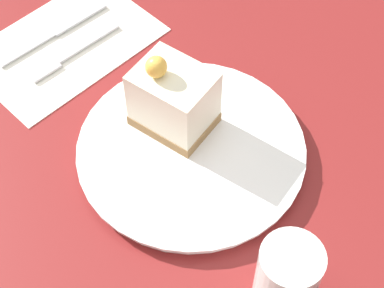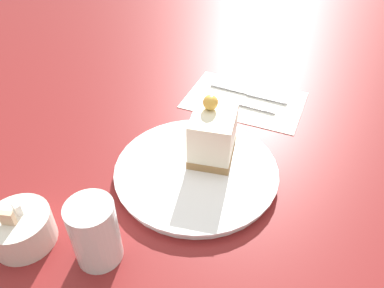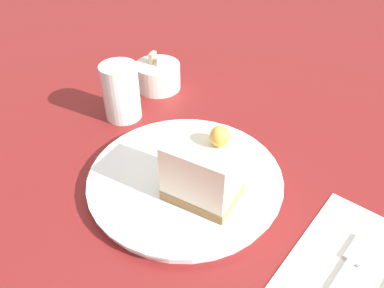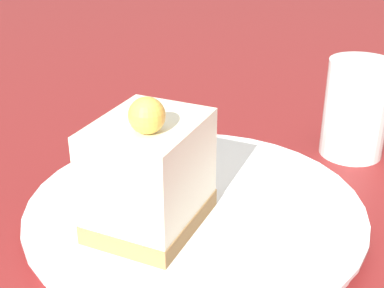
# 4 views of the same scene
# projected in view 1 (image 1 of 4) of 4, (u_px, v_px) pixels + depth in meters

# --- Properties ---
(ground_plane) EXTENTS (4.00, 4.00, 0.00)m
(ground_plane) POSITION_uv_depth(u_px,v_px,m) (172.00, 159.00, 0.81)
(ground_plane) COLOR maroon
(plate) EXTENTS (0.29, 0.29, 0.02)m
(plate) POSITION_uv_depth(u_px,v_px,m) (191.00, 151.00, 0.80)
(plate) COLOR white
(plate) RESTS_ON ground_plane
(cake_slice) EXTENTS (0.11, 0.09, 0.11)m
(cake_slice) POSITION_uv_depth(u_px,v_px,m) (173.00, 99.00, 0.78)
(cake_slice) COLOR #9E7547
(cake_slice) RESTS_ON plate
(napkin) EXTENTS (0.18, 0.26, 0.00)m
(napkin) POSITION_uv_depth(u_px,v_px,m) (65.00, 44.00, 0.92)
(napkin) COLOR white
(napkin) RESTS_ON ground_plane
(fork) EXTENTS (0.02, 0.15, 0.00)m
(fork) POSITION_uv_depth(u_px,v_px,m) (67.00, 56.00, 0.90)
(fork) COLOR #B2B2B7
(fork) RESTS_ON napkin
(knife) EXTENTS (0.01, 0.18, 0.00)m
(knife) POSITION_uv_depth(u_px,v_px,m) (64.00, 28.00, 0.93)
(knife) COLOR #B2B2B7
(knife) RESTS_ON napkin
(drinking_glass) EXTENTS (0.07, 0.07, 0.10)m
(drinking_glass) POSITION_uv_depth(u_px,v_px,m) (287.00, 279.00, 0.66)
(drinking_glass) COLOR silver
(drinking_glass) RESTS_ON ground_plane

